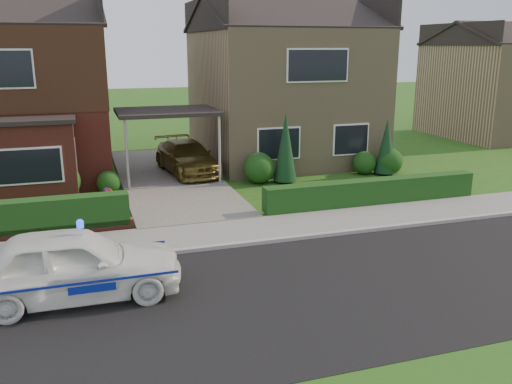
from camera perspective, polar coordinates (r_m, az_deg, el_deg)
name	(u,v)px	position (r m, az deg, el deg)	size (l,w,h in m)	color
ground	(254,299)	(11.58, -0.19, -11.24)	(120.00, 120.00, 0.00)	#204F15
road	(254,299)	(11.58, -0.19, -11.24)	(60.00, 6.00, 0.02)	black
kerb	(219,247)	(14.25, -3.95, -5.80)	(60.00, 0.16, 0.12)	#9E9993
sidewalk	(209,234)	(15.21, -4.92, -4.48)	(60.00, 2.00, 0.10)	slate
driveway	(170,178)	(21.72, -9.07, 1.43)	(3.80, 12.00, 0.12)	#666059
house_left	(8,80)	(23.96, -24.64, 10.62)	(7.50, 9.53, 7.25)	maroon
house_right	(281,79)	(25.54, 2.69, 11.82)	(7.50, 8.06, 7.25)	tan
carport_link	(167,113)	(21.22, -9.34, 8.22)	(3.80, 3.00, 2.77)	black
hedge_right	(371,206)	(18.40, 12.03, -1.42)	(7.50, 0.55, 0.80)	#143310
shrub_left_mid	(60,181)	(19.71, -19.89, 1.09)	(1.32, 1.32, 1.32)	#143310
shrub_left_near	(109,182)	(20.06, -15.25, 0.99)	(0.84, 0.84, 0.84)	#143310
shrub_right_near	(259,168)	(20.80, 0.31, 2.54)	(1.20, 1.20, 1.20)	#143310
shrub_right_mid	(364,163)	(22.74, 11.33, 3.02)	(0.96, 0.96, 0.96)	#143310
shrub_right_far	(390,161)	(22.98, 13.88, 3.15)	(1.08, 1.08, 1.08)	#143310
conifer_a	(285,150)	(20.80, 3.12, 4.49)	(0.90, 0.90, 2.60)	black
conifer_b	(386,148)	(22.77, 13.54, 4.50)	(0.90, 0.90, 2.20)	black
neighbour_right	(499,91)	(34.82, 24.20, 9.67)	(6.50, 7.00, 5.20)	tan
police_car	(72,265)	(11.92, -18.76, -7.28)	(4.10, 4.48, 1.68)	white
driveway_car	(187,157)	(22.27, -7.27, 3.68)	(1.79, 4.40, 1.28)	brown
potted_plant_c	(110,202)	(17.51, -15.11, -1.01)	(0.48, 0.48, 0.86)	gray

